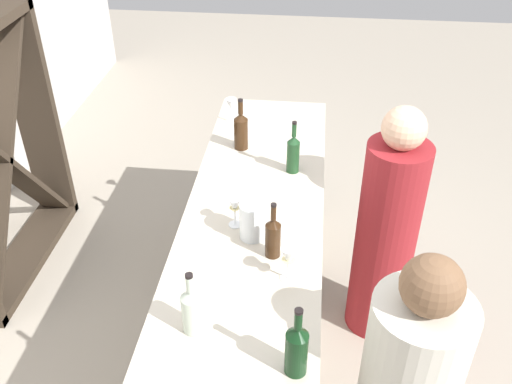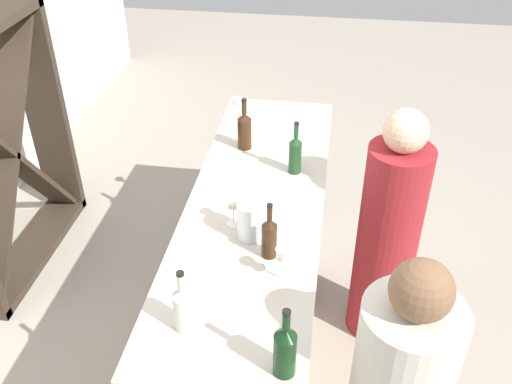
% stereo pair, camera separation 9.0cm
% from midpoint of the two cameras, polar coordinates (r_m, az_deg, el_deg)
% --- Properties ---
extents(ground_plane, '(12.00, 12.00, 0.00)m').
position_cam_midpoint_polar(ground_plane, '(3.52, 0.76, -13.47)').
color(ground_plane, '#9E9384').
extents(bar_counter, '(2.32, 0.69, 0.95)m').
position_cam_midpoint_polar(bar_counter, '(3.18, 0.82, -7.73)').
color(bar_counter, gray).
rests_on(bar_counter, ground).
extents(wine_rack, '(1.23, 0.28, 1.62)m').
position_cam_midpoint_polar(wine_rack, '(3.84, -23.39, 3.46)').
color(wine_rack, '#33281E').
rests_on(wine_rack, ground).
extents(wine_bottle_leftmost_dark_green, '(0.08, 0.08, 0.31)m').
position_cam_midpoint_polar(wine_bottle_leftmost_dark_green, '(2.04, 4.25, -15.54)').
color(wine_bottle_leftmost_dark_green, black).
rests_on(wine_bottle_leftmost_dark_green, bar_counter).
extents(wine_bottle_second_left_clear_pale, '(0.08, 0.08, 0.29)m').
position_cam_midpoint_polar(wine_bottle_second_left_clear_pale, '(2.19, -6.11, -11.48)').
color(wine_bottle_second_left_clear_pale, '#B7C6B2').
rests_on(wine_bottle_second_left_clear_pale, bar_counter).
extents(wine_bottle_center_amber_brown, '(0.07, 0.07, 0.28)m').
position_cam_midpoint_polar(wine_bottle_center_amber_brown, '(2.49, 2.39, -4.52)').
color(wine_bottle_center_amber_brown, '#331E0F').
rests_on(wine_bottle_center_amber_brown, bar_counter).
extents(wine_bottle_second_right_olive_green, '(0.07, 0.07, 0.30)m').
position_cam_midpoint_polar(wine_bottle_second_right_olive_green, '(3.05, 4.82, 3.86)').
color(wine_bottle_second_right_olive_green, '#193D1E').
rests_on(wine_bottle_second_right_olive_green, bar_counter).
extents(wine_bottle_rightmost_amber_brown, '(0.08, 0.08, 0.31)m').
position_cam_midpoint_polar(wine_bottle_rightmost_amber_brown, '(3.27, -0.37, 6.28)').
color(wine_bottle_rightmost_amber_brown, '#331E0F').
rests_on(wine_bottle_rightmost_amber_brown, bar_counter).
extents(wine_glass_near_left, '(0.07, 0.07, 0.17)m').
position_cam_midpoint_polar(wine_glass_near_left, '(2.37, 3.86, -6.76)').
color(wine_glass_near_left, white).
rests_on(wine_glass_near_left, bar_counter).
extents(wine_glass_near_center, '(0.06, 0.06, 0.15)m').
position_cam_midpoint_polar(wine_glass_near_center, '(2.66, -1.34, -1.52)').
color(wine_glass_near_center, white).
rests_on(wine_glass_near_center, bar_counter).
extents(wine_glass_near_right, '(0.07, 0.07, 0.16)m').
position_cam_midpoint_polar(wine_glass_near_right, '(3.56, -1.22, 8.72)').
color(wine_glass_near_right, white).
rests_on(wine_glass_near_right, bar_counter).
extents(water_pitcher, '(0.12, 0.12, 0.18)m').
position_cam_midpoint_polar(water_pitcher, '(2.60, 0.35, -2.92)').
color(water_pitcher, silver).
rests_on(water_pitcher, bar_counter).
extents(person_left_guest, '(0.34, 0.34, 1.44)m').
position_cam_midpoint_polar(person_left_guest, '(3.18, 13.89, -4.57)').
color(person_left_guest, maroon).
rests_on(person_left_guest, ground).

